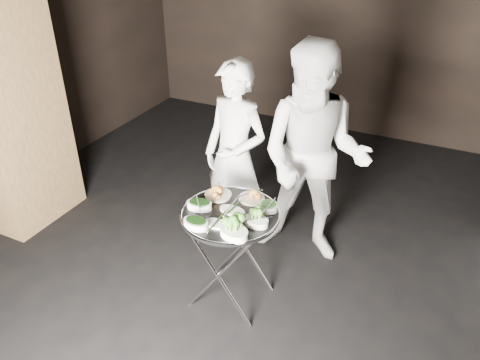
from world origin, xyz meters
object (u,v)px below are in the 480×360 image
at_px(serving_tray, 230,214).
at_px(waiter_right, 313,158).
at_px(tray_stand, 231,253).
at_px(waiter_left, 235,157).

bearing_deg(serving_tray, waiter_right, 67.40).
distance_m(tray_stand, waiter_right, 0.96).
bearing_deg(waiter_right, tray_stand, -118.16).
bearing_deg(tray_stand, serving_tray, 0.00).
bearing_deg(serving_tray, tray_stand, 180.00).
bearing_deg(tray_stand, waiter_left, 113.79).
xyz_separation_m(waiter_left, waiter_right, (0.63, 0.07, 0.10)).
xyz_separation_m(tray_stand, waiter_left, (-0.31, 0.71, 0.37)).
relative_size(serving_tray, waiter_right, 0.38).
xyz_separation_m(serving_tray, waiter_left, (-0.31, 0.71, 0.03)).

